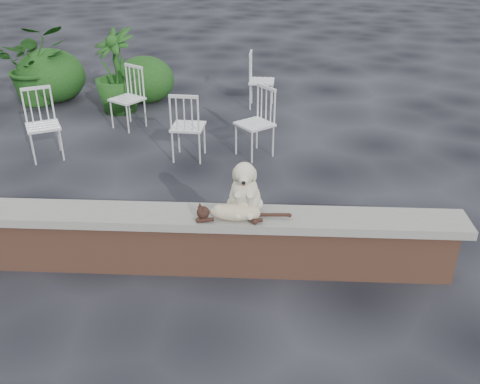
{
  "coord_description": "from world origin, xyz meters",
  "views": [
    {
      "loc": [
        1.31,
        -4.0,
        2.89
      ],
      "look_at": [
        1.09,
        0.2,
        0.7
      ],
      "focal_mm": 39.28,
      "sensor_mm": 36.0,
      "label": 1
    }
  ],
  "objects_px": {
    "cat": "(235,211)",
    "potted_plant_b": "(116,71)",
    "dog": "(245,185)",
    "chair_a": "(43,125)",
    "chair_e": "(262,80)",
    "potted_plant_a": "(35,64)",
    "chair_b": "(127,98)",
    "chair_c": "(188,125)",
    "chair_d": "(255,123)"
  },
  "relations": [
    {
      "from": "potted_plant_a",
      "to": "potted_plant_b",
      "type": "bearing_deg",
      "value": -15.13
    },
    {
      "from": "dog",
      "to": "cat",
      "type": "bearing_deg",
      "value": -118.05
    },
    {
      "from": "cat",
      "to": "chair_d",
      "type": "height_order",
      "value": "chair_d"
    },
    {
      "from": "cat",
      "to": "potted_plant_b",
      "type": "distance_m",
      "value": 5.01
    },
    {
      "from": "chair_d",
      "to": "chair_b",
      "type": "distance_m",
      "value": 2.21
    },
    {
      "from": "chair_b",
      "to": "chair_a",
      "type": "bearing_deg",
      "value": -89.85
    },
    {
      "from": "cat",
      "to": "chair_a",
      "type": "distance_m",
      "value": 3.7
    },
    {
      "from": "chair_a",
      "to": "chair_d",
      "type": "height_order",
      "value": "same"
    },
    {
      "from": "cat",
      "to": "chair_b",
      "type": "distance_m",
      "value": 4.19
    },
    {
      "from": "dog",
      "to": "potted_plant_b",
      "type": "xyz_separation_m",
      "value": [
        -2.3,
        4.35,
        -0.16
      ]
    },
    {
      "from": "chair_e",
      "to": "potted_plant_a",
      "type": "bearing_deg",
      "value": 91.43
    },
    {
      "from": "chair_e",
      "to": "potted_plant_b",
      "type": "relative_size",
      "value": 0.69
    },
    {
      "from": "chair_a",
      "to": "chair_e",
      "type": "height_order",
      "value": "same"
    },
    {
      "from": "dog",
      "to": "chair_d",
      "type": "relative_size",
      "value": 0.57
    },
    {
      "from": "chair_c",
      "to": "chair_d",
      "type": "bearing_deg",
      "value": -167.19
    },
    {
      "from": "cat",
      "to": "potted_plant_b",
      "type": "bearing_deg",
      "value": 116.25
    },
    {
      "from": "chair_a",
      "to": "chair_b",
      "type": "height_order",
      "value": "same"
    },
    {
      "from": "dog",
      "to": "potted_plant_b",
      "type": "bearing_deg",
      "value": 117.86
    },
    {
      "from": "chair_c",
      "to": "chair_b",
      "type": "height_order",
      "value": "same"
    },
    {
      "from": "chair_d",
      "to": "chair_e",
      "type": "xyz_separation_m",
      "value": [
        0.06,
        2.11,
        0.0
      ]
    },
    {
      "from": "cat",
      "to": "chair_c",
      "type": "height_order",
      "value": "chair_c"
    },
    {
      "from": "chair_a",
      "to": "potted_plant_b",
      "type": "xyz_separation_m",
      "value": [
        0.49,
        1.98,
        0.22
      ]
    },
    {
      "from": "cat",
      "to": "chair_e",
      "type": "height_order",
      "value": "chair_e"
    },
    {
      "from": "chair_d",
      "to": "potted_plant_a",
      "type": "xyz_separation_m",
      "value": [
        -3.83,
        2.16,
        0.21
      ]
    },
    {
      "from": "chair_e",
      "to": "potted_plant_b",
      "type": "distance_m",
      "value": 2.42
    },
    {
      "from": "chair_b",
      "to": "chair_d",
      "type": "bearing_deg",
      "value": 7.48
    },
    {
      "from": "chair_d",
      "to": "chair_e",
      "type": "relative_size",
      "value": 1.0
    },
    {
      "from": "chair_c",
      "to": "chair_d",
      "type": "distance_m",
      "value": 0.89
    },
    {
      "from": "cat",
      "to": "chair_e",
      "type": "xyz_separation_m",
      "value": [
        0.16,
        4.86,
        -0.19
      ]
    },
    {
      "from": "chair_a",
      "to": "chair_d",
      "type": "bearing_deg",
      "value": -22.69
    },
    {
      "from": "cat",
      "to": "potted_plant_b",
      "type": "xyz_separation_m",
      "value": [
        -2.22,
        4.5,
        0.02
      ]
    },
    {
      "from": "chair_d",
      "to": "chair_e",
      "type": "bearing_deg",
      "value": 139.2
    },
    {
      "from": "chair_c",
      "to": "potted_plant_a",
      "type": "distance_m",
      "value": 3.75
    },
    {
      "from": "chair_a",
      "to": "chair_d",
      "type": "relative_size",
      "value": 1.0
    },
    {
      "from": "dog",
      "to": "chair_a",
      "type": "bearing_deg",
      "value": 139.66
    },
    {
      "from": "cat",
      "to": "potted_plant_b",
      "type": "height_order",
      "value": "potted_plant_b"
    },
    {
      "from": "dog",
      "to": "chair_c",
      "type": "xyz_separation_m",
      "value": [
        -0.86,
        2.46,
        -0.38
      ]
    },
    {
      "from": "potted_plant_b",
      "to": "chair_a",
      "type": "bearing_deg",
      "value": -103.87
    },
    {
      "from": "chair_c",
      "to": "chair_e",
      "type": "height_order",
      "value": "same"
    },
    {
      "from": "chair_c",
      "to": "chair_a",
      "type": "xyz_separation_m",
      "value": [
        -1.93,
        -0.09,
        0.0
      ]
    },
    {
      "from": "cat",
      "to": "chair_b",
      "type": "relative_size",
      "value": 1.03
    },
    {
      "from": "chair_e",
      "to": "potted_plant_a",
      "type": "distance_m",
      "value": 3.9
    },
    {
      "from": "cat",
      "to": "chair_b",
      "type": "xyz_separation_m",
      "value": [
        -1.88,
        3.74,
        -0.19
      ]
    },
    {
      "from": "potted_plant_b",
      "to": "cat",
      "type": "bearing_deg",
      "value": -63.76
    },
    {
      "from": "potted_plant_a",
      "to": "potted_plant_b",
      "type": "xyz_separation_m",
      "value": [
        1.52,
        -0.41,
        0.0
      ]
    },
    {
      "from": "chair_d",
      "to": "potted_plant_a",
      "type": "height_order",
      "value": "potted_plant_a"
    },
    {
      "from": "chair_e",
      "to": "chair_a",
      "type": "bearing_deg",
      "value": 131.38
    },
    {
      "from": "chair_b",
      "to": "potted_plant_a",
      "type": "relative_size",
      "value": 0.69
    },
    {
      "from": "dog",
      "to": "potted_plant_b",
      "type": "distance_m",
      "value": 4.92
    },
    {
      "from": "cat",
      "to": "chair_a",
      "type": "relative_size",
      "value": 1.03
    }
  ]
}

